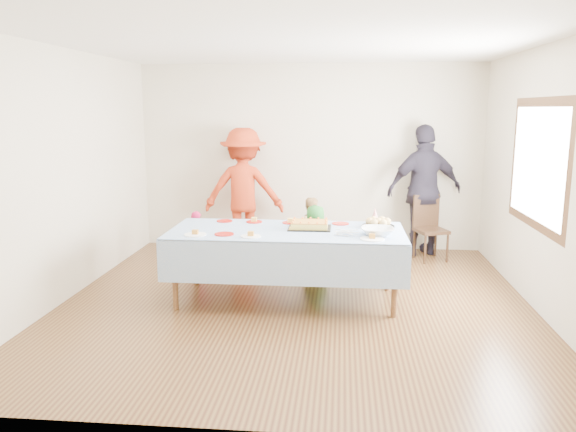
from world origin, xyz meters
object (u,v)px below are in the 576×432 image
object	(u,v)px
birthday_cake	(310,225)
dining_chair	(429,224)
party_table	(287,235)
adult_left	(244,190)

from	to	relation	value
birthday_cake	dining_chair	xyz separation A→B (m)	(1.55, 1.79, -0.32)
party_table	dining_chair	xyz separation A→B (m)	(1.79, 1.89, -0.23)
party_table	dining_chair	size ratio (longest dim) A/B	2.81
dining_chair	birthday_cake	bearing A→B (deg)	-149.93
adult_left	birthday_cake	bearing A→B (deg)	116.71
dining_chair	adult_left	size ratio (longest dim) A/B	0.50
birthday_cake	adult_left	distance (m)	2.31
party_table	dining_chair	bearing A→B (deg)	46.62
party_table	adult_left	size ratio (longest dim) A/B	1.40
birthday_cake	dining_chair	world-z (taller)	dining_chair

